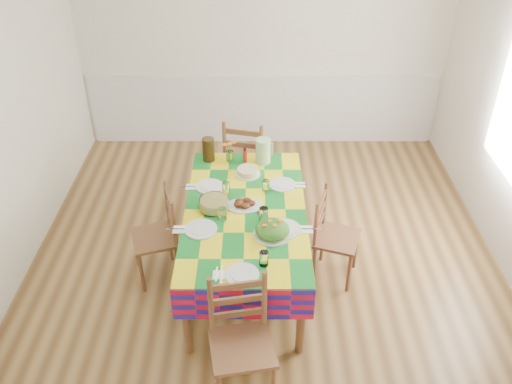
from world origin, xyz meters
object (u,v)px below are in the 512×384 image
at_px(chair_left, 159,237).
at_px(chair_far, 247,161).
at_px(dining_table, 245,217).
at_px(green_pitcher, 263,151).
at_px(chair_near, 241,342).
at_px(meat_platter, 244,204).
at_px(tea_pitcher, 208,149).
at_px(chair_right, 333,237).

bearing_deg(chair_left, chair_far, 129.67).
bearing_deg(dining_table, chair_left, 179.06).
relative_size(green_pitcher, chair_near, 0.25).
relative_size(green_pitcher, chair_far, 0.24).
distance_m(chair_near, chair_left, 1.46).
bearing_deg(meat_platter, green_pitcher, 77.24).
distance_m(tea_pitcher, chair_right, 1.48).
distance_m(tea_pitcher, chair_left, 1.01).
distance_m(dining_table, chair_right, 0.82).
height_order(chair_near, chair_left, chair_near).
distance_m(green_pitcher, tea_pitcher, 0.54).
bearing_deg(chair_right, green_pitcher, 57.18).
xyz_separation_m(chair_near, chair_left, (-0.77, 1.24, -0.05)).
relative_size(dining_table, tea_pitcher, 8.24).
bearing_deg(chair_near, dining_table, 79.72).
bearing_deg(tea_pitcher, chair_right, -35.34).
relative_size(tea_pitcher, chair_near, 0.24).
relative_size(green_pitcher, tea_pitcher, 1.06).
bearing_deg(tea_pitcher, chair_left, -116.45).
height_order(dining_table, meat_platter, meat_platter).
height_order(dining_table, tea_pitcher, tea_pitcher).
height_order(meat_platter, green_pitcher, green_pitcher).
height_order(tea_pitcher, chair_left, tea_pitcher).
height_order(green_pitcher, chair_far, chair_far).
distance_m(green_pitcher, chair_far, 0.60).
xyz_separation_m(meat_platter, chair_far, (-0.00, 1.18, -0.28)).
bearing_deg(chair_near, chair_right, 47.59).
distance_m(meat_platter, chair_right, 0.86).
bearing_deg(meat_platter, tea_pitcher, 114.73).
xyz_separation_m(green_pitcher, chair_left, (-0.94, -0.78, -0.44)).
distance_m(chair_near, chair_far, 2.45).
relative_size(chair_far, chair_right, 1.15).
height_order(green_pitcher, tea_pitcher, green_pitcher).
bearing_deg(chair_right, chair_left, 108.72).
relative_size(meat_platter, chair_left, 0.35).
height_order(dining_table, chair_far, chair_far).
bearing_deg(meat_platter, chair_right, -1.99).
bearing_deg(chair_right, chair_far, 51.89).
bearing_deg(chair_left, chair_near, 14.07).
height_order(green_pitcher, chair_near, green_pitcher).
height_order(meat_platter, chair_far, chair_far).
relative_size(dining_table, green_pitcher, 7.80).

